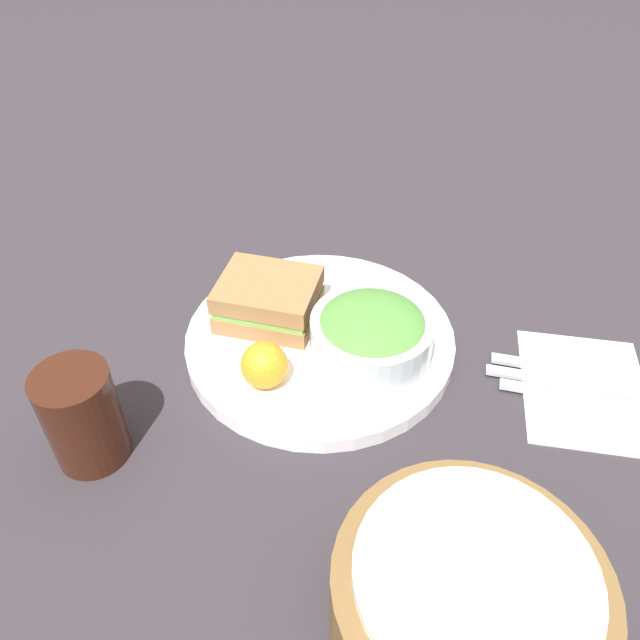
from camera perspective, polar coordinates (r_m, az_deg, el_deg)
ground_plane at (r=0.72m, az=0.00°, el=-2.35°), size 4.00×4.00×0.00m
plate at (r=0.71m, az=0.00°, el=-1.79°), size 0.30×0.30×0.02m
sandwich at (r=0.71m, az=-4.73°, el=1.88°), size 0.12×0.10×0.05m
salad_bowl at (r=0.65m, az=4.72°, el=-1.46°), size 0.13×0.13×0.07m
dressing_cup at (r=0.73m, az=3.93°, el=2.36°), size 0.05×0.05×0.03m
orange_wedge at (r=0.63m, az=-5.12°, el=-4.12°), size 0.05×0.05×0.05m
drink_glass at (r=0.62m, az=-20.89°, el=-8.23°), size 0.07×0.07×0.10m
bread_basket at (r=0.51m, az=13.25°, el=-23.70°), size 0.20×0.20×0.09m
napkin at (r=0.72m, az=23.04°, el=-5.82°), size 0.13×0.16×0.00m
fork at (r=0.73m, az=23.04°, el=-4.57°), size 0.20×0.03×0.01m
knife at (r=0.72m, az=23.13°, el=-5.58°), size 0.21×0.03×0.01m
spoon at (r=0.71m, az=23.23°, el=-6.62°), size 0.18×0.02×0.01m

